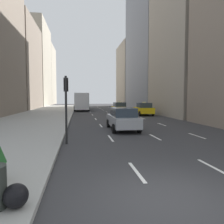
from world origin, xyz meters
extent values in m
plane|color=#333335|center=(0.00, 0.00, 0.00)|extent=(160.00, 160.00, 0.00)
cube|color=#9E9E99|center=(-7.00, 27.00, 0.07)|extent=(8.00, 66.00, 0.15)
cube|color=white|center=(-0.20, 2.00, 0.01)|extent=(0.12, 2.00, 0.01)
cube|color=white|center=(-0.20, 8.00, 0.01)|extent=(0.12, 2.00, 0.01)
cube|color=white|center=(-0.20, 14.00, 0.01)|extent=(0.12, 2.00, 0.01)
cube|color=white|center=(-0.20, 20.00, 0.01)|extent=(0.12, 2.00, 0.01)
cube|color=white|center=(-0.20, 26.00, 0.01)|extent=(0.12, 2.00, 0.01)
cube|color=white|center=(-0.20, 32.00, 0.01)|extent=(0.12, 2.00, 0.01)
cube|color=white|center=(-0.20, 38.00, 0.01)|extent=(0.12, 2.00, 0.01)
cube|color=white|center=(-0.20, 44.00, 0.01)|extent=(0.12, 2.00, 0.01)
cube|color=white|center=(-0.20, 50.00, 0.01)|extent=(0.12, 2.00, 0.01)
cube|color=white|center=(2.60, 2.00, 0.01)|extent=(0.12, 2.00, 0.01)
cube|color=white|center=(2.60, 8.00, 0.01)|extent=(0.12, 2.00, 0.01)
cube|color=white|center=(2.60, 14.00, 0.01)|extent=(0.12, 2.00, 0.01)
cube|color=white|center=(2.60, 20.00, 0.01)|extent=(0.12, 2.00, 0.01)
cube|color=white|center=(2.60, 26.00, 0.01)|extent=(0.12, 2.00, 0.01)
cube|color=white|center=(2.60, 32.00, 0.01)|extent=(0.12, 2.00, 0.01)
cube|color=white|center=(2.60, 38.00, 0.01)|extent=(0.12, 2.00, 0.01)
cube|color=white|center=(2.60, 44.00, 0.01)|extent=(0.12, 2.00, 0.01)
cube|color=white|center=(2.60, 50.00, 0.01)|extent=(0.12, 2.00, 0.01)
cube|color=white|center=(5.40, 8.00, 0.01)|extent=(0.12, 2.00, 0.01)
cube|color=white|center=(5.40, 14.00, 0.01)|extent=(0.12, 2.00, 0.01)
cube|color=white|center=(5.40, 20.00, 0.01)|extent=(0.12, 2.00, 0.01)
cube|color=white|center=(5.40, 26.00, 0.01)|extent=(0.12, 2.00, 0.01)
cube|color=white|center=(5.40, 32.00, 0.01)|extent=(0.12, 2.00, 0.01)
cube|color=white|center=(5.40, 38.00, 0.01)|extent=(0.12, 2.00, 0.01)
cube|color=white|center=(5.40, 44.00, 0.01)|extent=(0.12, 2.00, 0.01)
cube|color=white|center=(5.40, 50.00, 0.01)|extent=(0.12, 2.00, 0.01)
cube|color=gray|center=(-14.00, 43.66, 9.14)|extent=(6.00, 16.47, 18.29)
cube|color=#A89E89|center=(-14.00, 61.75, 11.76)|extent=(6.00, 17.73, 23.52)
cube|color=#A89E89|center=(-14.00, 78.31, 10.52)|extent=(6.00, 14.87, 21.04)
cube|color=gray|center=(12.00, 23.13, 12.57)|extent=(6.00, 12.23, 25.13)
cube|color=gray|center=(12.00, 38.09, 14.53)|extent=(6.00, 17.13, 29.07)
cube|color=gray|center=(12.00, 53.67, 8.36)|extent=(6.00, 12.72, 16.73)
cube|color=yellow|center=(6.80, 24.39, 0.71)|extent=(1.80, 4.40, 0.76)
cube|color=#28333D|center=(6.80, 24.13, 1.41)|extent=(1.58, 2.29, 0.64)
cube|color=#F2E599|center=(6.80, 24.13, 1.80)|extent=(0.44, 0.20, 0.14)
cylinder|color=black|center=(5.90, 25.75, 0.33)|extent=(0.22, 0.66, 0.66)
cylinder|color=black|center=(7.70, 25.75, 0.33)|extent=(0.22, 0.66, 0.66)
cylinder|color=black|center=(5.90, 23.03, 0.33)|extent=(0.22, 0.66, 0.66)
cylinder|color=black|center=(7.70, 23.03, 0.33)|extent=(0.22, 0.66, 0.66)
cube|color=yellow|center=(4.00, 27.89, 0.71)|extent=(1.80, 4.40, 0.76)
cube|color=#28333D|center=(4.00, 27.62, 1.41)|extent=(1.58, 2.29, 0.64)
cube|color=#F2E599|center=(4.00, 27.62, 1.80)|extent=(0.44, 0.20, 0.14)
cylinder|color=black|center=(3.10, 29.25, 0.33)|extent=(0.22, 0.66, 0.66)
cylinder|color=black|center=(4.90, 29.25, 0.33)|extent=(0.22, 0.66, 0.66)
cylinder|color=black|center=(3.10, 26.52, 0.33)|extent=(0.22, 0.66, 0.66)
cylinder|color=black|center=(4.90, 26.52, 0.33)|extent=(0.22, 0.66, 0.66)
cube|color=#9EA0A5|center=(1.20, 11.35, 0.70)|extent=(1.80, 4.87, 0.73)
cube|color=#28333D|center=(1.20, 11.05, 1.38)|extent=(1.58, 2.53, 0.64)
cylinder|color=black|center=(0.30, 12.86, 0.33)|extent=(0.22, 0.66, 0.66)
cylinder|color=black|center=(2.10, 12.86, 0.33)|extent=(0.22, 0.66, 0.66)
cylinder|color=black|center=(0.30, 9.84, 0.33)|extent=(0.22, 0.66, 0.66)
cylinder|color=black|center=(2.10, 9.84, 0.33)|extent=(0.22, 0.66, 0.66)
cube|color=silver|center=(-1.60, 38.02, 1.80)|extent=(2.50, 11.60, 2.90)
cube|color=#28333D|center=(-1.60, 43.77, 2.15)|extent=(2.30, 0.12, 1.40)
cube|color=#28333D|center=(-2.81, 38.02, 2.15)|extent=(0.08, 9.86, 1.10)
cube|color=yellow|center=(-1.60, 43.77, 3.05)|extent=(1.50, 0.10, 0.36)
cylinder|color=black|center=(-2.85, 41.62, 0.50)|extent=(0.30, 1.00, 1.00)
cylinder|color=black|center=(-0.35, 41.62, 0.50)|extent=(0.30, 1.00, 1.00)
cylinder|color=black|center=(-2.85, 34.83, 0.50)|extent=(0.30, 1.00, 1.00)
cylinder|color=black|center=(-0.35, 34.83, 0.50)|extent=(0.30, 1.00, 1.00)
sphere|color=black|center=(-3.40, -0.20, 0.41)|extent=(0.52, 0.52, 0.52)
cylinder|color=black|center=(-2.75, 6.84, 1.80)|extent=(0.12, 0.12, 3.60)
cube|color=black|center=(-2.75, 7.02, 3.15)|extent=(0.24, 0.20, 0.72)
sphere|color=red|center=(-2.75, 7.13, 3.38)|extent=(0.14, 0.14, 0.14)
sphere|color=#4C3F14|center=(-2.75, 7.13, 3.15)|extent=(0.14, 0.14, 0.14)
sphere|color=#198C2D|center=(-2.75, 7.13, 2.92)|extent=(0.14, 0.14, 0.14)
camera|label=1|loc=(-2.07, -4.90, 2.47)|focal=35.00mm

